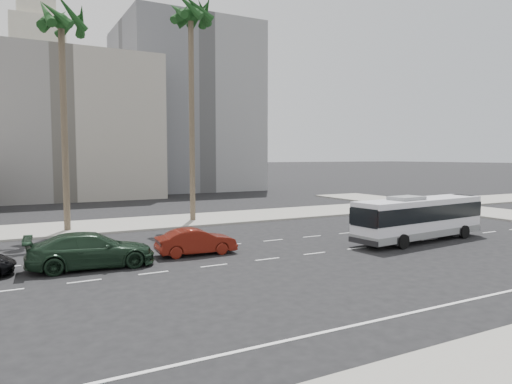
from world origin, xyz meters
TOP-DOWN VIEW (x-y plane):
  - ground at (0.00, 0.00)m, footprint 700.00×700.00m
  - sidewalk_north at (0.00, 15.50)m, footprint 120.00×7.00m
  - midrise_beige_west at (-12.00, 45.00)m, footprint 24.00×18.00m
  - midrise_gray_center at (8.00, 52.00)m, footprint 20.00×20.00m
  - civic_tower at (-2.00, 250.00)m, footprint 42.00×42.00m
  - highrise_right at (45.00, 230.00)m, footprint 26.00×26.00m
  - highrise_far at (70.00, 260.00)m, footprint 22.00×22.00m
  - city_bus at (5.05, 0.03)m, footprint 10.25×3.26m
  - car_a at (-8.81, 2.89)m, footprint 1.77×4.41m
  - car_b at (-14.31, 2.45)m, footprint 2.80×6.04m
  - palm_near at (-4.50, 14.96)m, footprint 5.31×5.31m
  - palm_mid at (-14.15, 14.25)m, footprint 5.12×5.12m

SIDE VIEW (x-z plane):
  - ground at x=0.00m, z-range 0.00..0.00m
  - sidewalk_north at x=0.00m, z-range 0.00..0.15m
  - car_a at x=-8.81m, z-range 0.00..1.42m
  - car_b at x=-14.31m, z-range 0.00..1.71m
  - city_bus at x=5.05m, z-range 0.07..2.97m
  - midrise_beige_west at x=-12.00m, z-range 0.00..18.00m
  - midrise_gray_center at x=8.00m, z-range 0.00..26.00m
  - palm_mid at x=-14.15m, z-range 6.32..22.14m
  - palm_near at x=-4.50m, z-range 7.25..25.11m
  - highrise_far at x=70.00m, z-range 0.00..60.00m
  - highrise_right at x=45.00m, z-range 0.00..70.00m
  - civic_tower at x=-2.00m, z-range -25.67..103.33m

